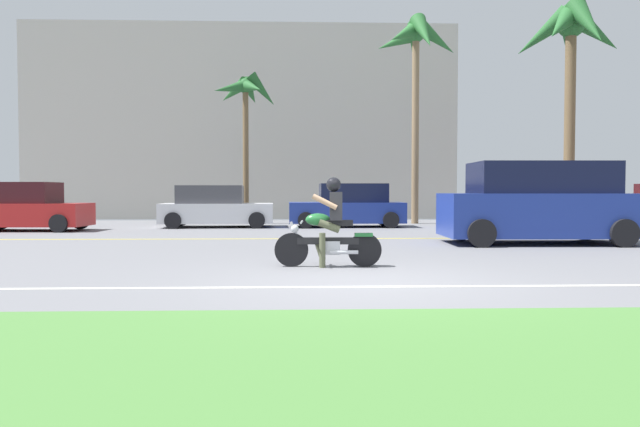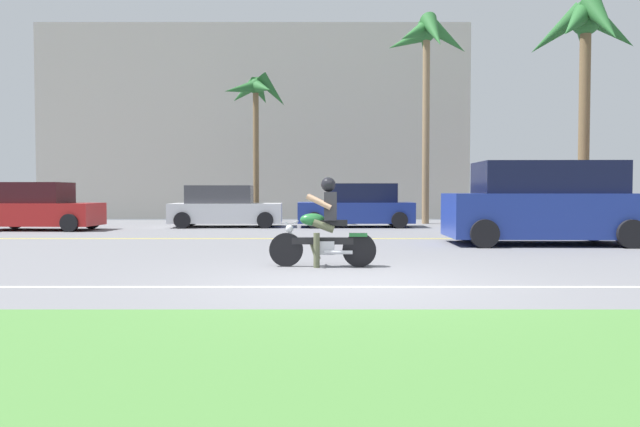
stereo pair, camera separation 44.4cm
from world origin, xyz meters
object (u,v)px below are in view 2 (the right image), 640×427
palm_tree_0 (586,39)px  parked_car_0 (39,208)px  motorcyclist (324,229)px  palm_tree_1 (257,97)px  palm_tree_2 (426,48)px  suv_nearby (545,204)px  parked_car_2 (357,207)px  parked_car_3 (528,205)px  parked_car_1 (225,207)px

palm_tree_0 → parked_car_0: bearing=-166.0°
palm_tree_0 → motorcyclist: bearing=-126.5°
palm_tree_0 → palm_tree_1: (-13.19, -0.94, -2.51)m
palm_tree_1 → palm_tree_2: size_ratio=0.73×
suv_nearby → palm_tree_0: size_ratio=0.52×
motorcyclist → parked_car_2: (1.25, 11.20, 0.09)m
parked_car_3 → palm_tree_2: (-2.98, 2.92, 6.01)m
suv_nearby → parked_car_2: 8.04m
parked_car_0 → parked_car_2: bearing=9.5°
palm_tree_2 → suv_nearby: bearing=-82.3°
palm_tree_2 → parked_car_0: bearing=-163.7°
parked_car_2 → palm_tree_2: (2.77, 2.13, 6.08)m
motorcyclist → parked_car_0: 13.19m
parked_car_1 → parked_car_3: size_ratio=0.93×
palm_tree_0 → palm_tree_2: bearing=-170.8°
suv_nearby → parked_car_2: bearing=119.9°
parked_car_1 → suv_nearby: bearing=-38.8°
parked_car_1 → parked_car_2: (4.69, -0.03, 0.03)m
motorcyclist → parked_car_3: 12.55m
motorcyclist → palm_tree_2: bearing=73.2°
parked_car_1 → parked_car_3: parked_car_3 is taller
motorcyclist → parked_car_1: motorcyclist is taller
suv_nearby → parked_car_3: (1.75, 6.17, -0.17)m
parked_car_3 → parked_car_0: bearing=-176.6°
parked_car_1 → palm_tree_1: bearing=68.3°
parked_car_2 → palm_tree_2: 7.01m
suv_nearby → parked_car_2: suv_nearby is taller
parked_car_2 → parked_car_3: parked_car_3 is taller
suv_nearby → parked_car_1: 11.16m
parked_car_3 → palm_tree_2: palm_tree_2 is taller
suv_nearby → motorcyclist: bearing=-141.1°
parked_car_0 → parked_car_3: parked_car_3 is taller
motorcyclist → suv_nearby: 6.76m
parked_car_1 → palm_tree_1: 4.86m
palm_tree_1 → parked_car_1: bearing=-111.7°
parked_car_3 → parked_car_1: bearing=175.5°
motorcyclist → parked_car_2: size_ratio=0.44×
suv_nearby → parked_car_1: size_ratio=1.18×
parked_car_0 → palm_tree_0: (19.84, 4.95, 6.70)m
parked_car_2 → palm_tree_0: palm_tree_0 is taller
motorcyclist → parked_car_2: 11.27m
palm_tree_0 → suv_nearby: bearing=-117.9°
parked_car_1 → parked_car_2: size_ratio=0.98×
parked_car_2 → palm_tree_1: palm_tree_1 is taller
parked_car_0 → palm_tree_0: 21.52m
suv_nearby → parked_car_0: (-14.45, 5.22, -0.23)m
parked_car_1 → palm_tree_1: (0.89, 2.24, 4.22)m
motorcyclist → parked_car_2: parked_car_2 is taller
palm_tree_1 → suv_nearby: bearing=-49.8°
parked_car_1 → parked_car_2: bearing=-0.3°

